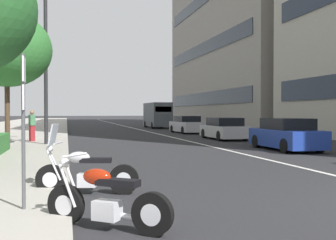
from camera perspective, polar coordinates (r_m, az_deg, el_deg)
name	(u,v)px	position (r m, az deg, el deg)	size (l,w,h in m)	color
sidewalk_right_plaza	(1,132)	(35.85, -22.40, -1.62)	(160.00, 10.55, 0.15)	#A39E93
lane_centre_stripe	(138,129)	(41.07, -4.19, -1.30)	(110.00, 0.16, 0.01)	silver
motorcycle_mid_row	(106,202)	(6.08, -8.73, -11.28)	(1.35, 1.71, 1.08)	black
motorcycle_second_in_row	(85,173)	(8.70, -11.55, -7.35)	(0.76, 2.11, 1.47)	black
car_lead_in_lane	(286,135)	(19.22, 16.25, -2.03)	(4.34, 1.91, 1.44)	navy
car_mid_block_traffic	(224,129)	(25.91, 7.85, -1.27)	(4.40, 1.89, 1.37)	#B7B7BC
car_following_behind	(187,125)	(33.54, 2.67, -0.70)	(4.58, 1.93, 1.41)	#B7B7BC
delivery_van_ahead	(157,115)	(44.38, -1.49, 0.76)	(5.77, 2.11, 2.74)	#4C5156
parking_sign_by_curb	(24,112)	(6.91, -19.61, 1.06)	(0.32, 0.06, 2.50)	#47494C
street_lamp_with_banners	(51,47)	(21.07, -16.04, 9.79)	(1.26, 2.03, 7.94)	#232326
street_tree_near_plaza_corner	(7,50)	(19.59, -21.68, 9.18)	(3.91, 3.91, 6.01)	#473323
pedestrian_on_plaza	(32,126)	(23.15, -18.55, -0.75)	(0.47, 0.38, 1.67)	maroon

